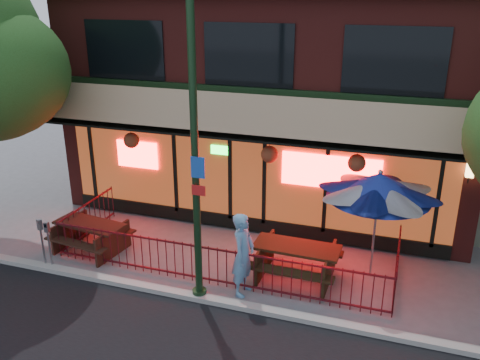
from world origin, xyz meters
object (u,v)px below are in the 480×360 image
(street_light, at_px, (195,167))
(patio_umbrella, at_px, (379,186))
(parking_meter_near, at_px, (48,238))
(picnic_table_right, at_px, (296,257))
(parking_meter_far, at_px, (41,235))
(pedestrian, at_px, (243,254))
(picnic_table_left, at_px, (91,232))

(street_light, height_order, patio_umbrella, street_light)
(parking_meter_near, bearing_deg, picnic_table_right, 14.32)
(street_light, height_order, picnic_table_right, street_light)
(street_light, xyz_separation_m, picnic_table_right, (1.89, 1.51, -2.58))
(street_light, relative_size, parking_meter_far, 5.26)
(pedestrian, height_order, parking_meter_near, pedestrian)
(picnic_table_left, xyz_separation_m, picnic_table_right, (5.50, 0.36, 0.04))
(parking_meter_far, bearing_deg, picnic_table_right, 13.91)
(patio_umbrella, bearing_deg, picnic_table_right, -155.91)
(patio_umbrella, distance_m, pedestrian, 3.51)
(picnic_table_right, xyz_separation_m, parking_meter_far, (-6.10, -1.51, 0.33))
(street_light, xyz_separation_m, picnic_table_left, (-3.60, 1.15, -2.62))
(patio_umbrella, xyz_separation_m, pedestrian, (-2.72, -1.77, -1.34))
(street_light, xyz_separation_m, parking_meter_far, (-4.20, -0.00, -2.25))
(street_light, bearing_deg, picnic_table_left, 162.33)
(pedestrian, relative_size, parking_meter_near, 1.55)
(patio_umbrella, height_order, parking_meter_near, patio_umbrella)
(picnic_table_right, height_order, parking_meter_far, parking_meter_far)
(parking_meter_far, bearing_deg, pedestrian, 5.67)
(street_light, relative_size, picnic_table_left, 3.39)
(picnic_table_right, bearing_deg, parking_meter_near, -165.68)
(street_light, height_order, picnic_table_left, street_light)
(parking_meter_near, bearing_deg, parking_meter_far, -178.86)
(picnic_table_right, xyz_separation_m, parking_meter_near, (-5.90, -1.51, 0.29))
(picnic_table_left, xyz_separation_m, parking_meter_far, (-0.60, -1.15, 0.37))
(parking_meter_near, bearing_deg, patio_umbrella, 16.61)
(street_light, bearing_deg, pedestrian, 29.73)
(street_light, height_order, pedestrian, street_light)
(street_light, distance_m, patio_umbrella, 4.33)
(street_light, xyz_separation_m, parking_meter_near, (-4.00, 0.00, -2.28))
(parking_meter_near, distance_m, parking_meter_far, 0.20)
(picnic_table_right, bearing_deg, picnic_table_left, -176.25)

